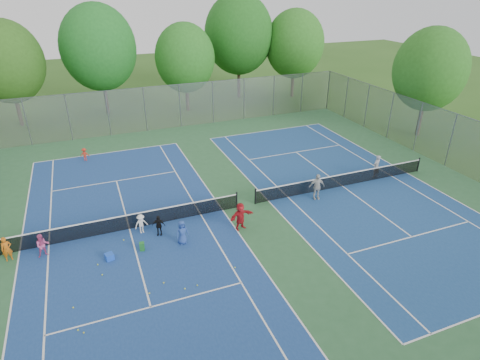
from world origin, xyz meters
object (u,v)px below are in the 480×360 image
at_px(net_left, 129,222).
at_px(net_right, 343,180).
at_px(ball_hopper, 142,247).
at_px(ball_crate, 109,257).
at_px(instructor, 376,166).

bearing_deg(net_left, net_right, 0.00).
bearing_deg(net_right, ball_hopper, -170.72).
height_order(ball_crate, instructor, instructor).
bearing_deg(instructor, ball_hopper, -8.04).
bearing_deg(instructor, net_right, -9.96).
xyz_separation_m(net_left, ball_hopper, (0.35, -2.23, -0.22)).
relative_size(ball_crate, ball_hopper, 0.82).
relative_size(net_left, ball_crate, 33.25).
relative_size(ball_hopper, instructor, 0.29).
bearing_deg(ball_hopper, ball_crate, -174.33).
bearing_deg(net_left, ball_hopper, -81.15).
relative_size(net_left, instructor, 7.82).
distance_m(ball_crate, instructor, 18.42).
bearing_deg(net_right, net_left, 180.00).
distance_m(net_left, net_right, 14.00).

